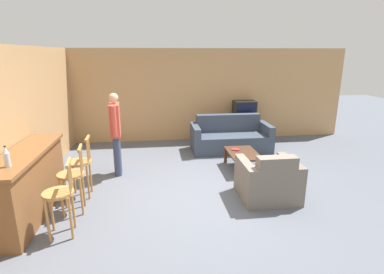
# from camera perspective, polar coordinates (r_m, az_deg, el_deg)

# --- Properties ---
(ground_plane) EXTENTS (24.00, 24.00, 0.00)m
(ground_plane) POSITION_cam_1_polar(r_m,az_deg,el_deg) (5.53, 2.95, -10.80)
(ground_plane) COLOR #565B66
(wall_back) EXTENTS (9.40, 0.08, 2.60)m
(wall_back) POSITION_cam_1_polar(r_m,az_deg,el_deg) (8.64, -1.18, 7.93)
(wall_back) COLOR tan
(wall_back) RESTS_ON ground_plane
(wall_left) EXTENTS (0.08, 8.64, 2.60)m
(wall_left) POSITION_cam_1_polar(r_m,az_deg,el_deg) (6.71, -27.19, 3.94)
(wall_left) COLOR tan
(wall_left) RESTS_ON ground_plane
(bar_counter) EXTENTS (0.55, 2.09, 1.04)m
(bar_counter) POSITION_cam_1_polar(r_m,az_deg,el_deg) (5.28, -28.74, -7.90)
(bar_counter) COLOR brown
(bar_counter) RESTS_ON ground_plane
(bar_chair_near) EXTENTS (0.46, 0.46, 1.08)m
(bar_chair_near) POSITION_cam_1_polar(r_m,az_deg,el_deg) (4.53, -23.85, -10.48)
(bar_chair_near) COLOR #B77F42
(bar_chair_near) RESTS_ON ground_plane
(bar_chair_mid) EXTENTS (0.46, 0.46, 1.08)m
(bar_chair_mid) POSITION_cam_1_polar(r_m,az_deg,el_deg) (5.10, -21.85, -7.32)
(bar_chair_mid) COLOR #B77F42
(bar_chair_mid) RESTS_ON ground_plane
(bar_chair_far) EXTENTS (0.43, 0.43, 1.08)m
(bar_chair_far) POSITION_cam_1_polar(r_m,az_deg,el_deg) (5.59, -20.50, -5.15)
(bar_chair_far) COLOR #B77F42
(bar_chair_far) RESTS_ON ground_plane
(couch_far) EXTENTS (2.03, 0.93, 0.90)m
(couch_far) POSITION_cam_1_polar(r_m,az_deg,el_deg) (7.90, 7.31, -0.23)
(couch_far) COLOR #384251
(couch_far) RESTS_ON ground_plane
(armchair_near) EXTENTS (0.96, 0.89, 0.87)m
(armchair_near) POSITION_cam_1_polar(r_m,az_deg,el_deg) (5.41, 14.34, -8.19)
(armchair_near) COLOR #70665B
(armchair_near) RESTS_ON ground_plane
(coffee_table) EXTENTS (0.62, 0.99, 0.39)m
(coffee_table) POSITION_cam_1_polar(r_m,az_deg,el_deg) (6.59, 9.67, -3.38)
(coffee_table) COLOR #472D1E
(coffee_table) RESTS_ON ground_plane
(tv_unit) EXTENTS (1.01, 0.45, 0.61)m
(tv_unit) POSITION_cam_1_polar(r_m,az_deg,el_deg) (8.84, 9.75, 1.32)
(tv_unit) COLOR #513823
(tv_unit) RESTS_ON ground_plane
(tv) EXTENTS (0.62, 0.41, 0.55)m
(tv) POSITION_cam_1_polar(r_m,az_deg,el_deg) (8.72, 9.93, 5.01)
(tv) COLOR black
(tv) RESTS_ON tv_unit
(bottle) EXTENTS (0.08, 0.08, 0.28)m
(bottle) POSITION_cam_1_polar(r_m,az_deg,el_deg) (4.54, -31.84, -3.30)
(bottle) COLOR silver
(bottle) RESTS_ON bar_counter
(book_on_table) EXTENTS (0.20, 0.19, 0.03)m
(book_on_table) POSITION_cam_1_polar(r_m,az_deg,el_deg) (6.71, 8.33, -2.38)
(book_on_table) COLOR maroon
(book_on_table) RESTS_ON coffee_table
(person_by_window) EXTENTS (0.22, 0.61, 1.71)m
(person_by_window) POSITION_cam_1_polar(r_m,az_deg,el_deg) (6.27, -14.34, 1.32)
(person_by_window) COLOR #384260
(person_by_window) RESTS_ON ground_plane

